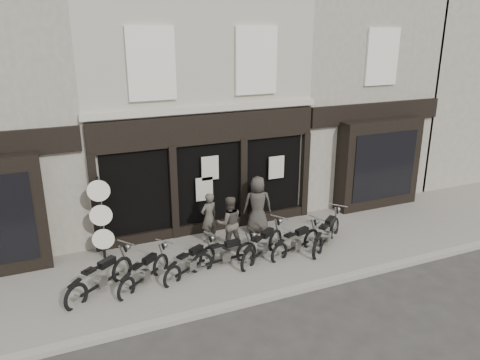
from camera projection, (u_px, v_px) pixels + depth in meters
name	position (u px, v px, depth m)	size (l,w,h in m)	color
ground_plane	(247.00, 275.00, 12.59)	(90.00, 90.00, 0.00)	#2D2B28
pavement	(234.00, 259.00, 13.36)	(30.00, 4.20, 0.12)	slate
kerb	(268.00, 297.00, 11.48)	(30.00, 0.25, 0.13)	gray
central_building	(178.00, 95.00, 16.50)	(7.30, 6.22, 8.34)	#A9A290
neighbour_right	(331.00, 87.00, 18.87)	(5.60, 6.73, 8.34)	#9F9A86
filler_right	(475.00, 77.00, 22.03)	(11.00, 6.00, 8.20)	#9F9A86
motorcycle_0	(101.00, 280.00, 11.56)	(1.91, 1.53, 1.06)	black
motorcycle_1	(145.00, 274.00, 11.91)	(1.68, 1.44, 0.96)	black
motorcycle_2	(191.00, 264.00, 12.41)	(1.80, 1.21, 0.95)	black
motorcycle_3	(225.00, 256.00, 12.85)	(2.01, 0.55, 0.96)	black
motorcycle_4	(263.00, 248.00, 13.25)	(1.94, 1.43, 1.05)	black
motorcycle_5	(296.00, 244.00, 13.55)	(1.96, 0.92, 0.97)	black
motorcycle_6	(327.00, 235.00, 13.98)	(1.93, 1.62, 1.09)	black
man_left	(209.00, 218.00, 14.08)	(0.57, 0.37, 1.56)	#46433A
man_centre	(229.00, 223.00, 13.64)	(0.79, 0.61, 1.62)	#49423B
man_right	(258.00, 205.00, 14.74)	(0.90, 0.58, 1.83)	#35322C
advert_sign_post	(101.00, 222.00, 12.94)	(0.62, 0.40, 2.54)	black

